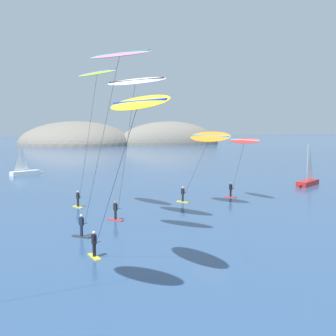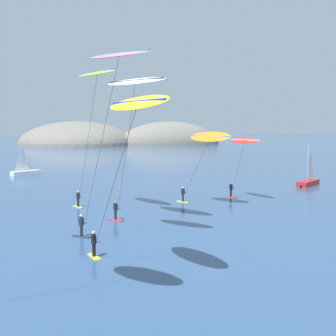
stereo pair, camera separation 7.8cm
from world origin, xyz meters
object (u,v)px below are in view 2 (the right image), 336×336
(kitesurfer_lime, at_px, (96,83))
(kitesurfer_orange, at_px, (208,141))
(kitesurfer_pink, at_px, (115,72))
(kitesurfer_white, at_px, (134,90))
(sailboat_far, at_px, (27,171))
(kitesurfer_red, at_px, (244,146))
(kitesurfer_yellow, at_px, (134,115))
(sailboat_near, at_px, (307,181))

(kitesurfer_lime, relative_size, kitesurfer_orange, 1.74)
(kitesurfer_lime, bearing_deg, kitesurfer_pink, -88.99)
(kitesurfer_white, distance_m, kitesurfer_orange, 11.46)
(kitesurfer_orange, bearing_deg, sailboat_far, 120.29)
(kitesurfer_lime, xyz_separation_m, kitesurfer_orange, (11.22, 0.39, -5.56))
(kitesurfer_pink, distance_m, kitesurfer_red, 21.75)
(kitesurfer_yellow, bearing_deg, kitesurfer_white, 78.89)
(sailboat_far, height_order, kitesurfer_yellow, kitesurfer_yellow)
(kitesurfer_white, height_order, kitesurfer_red, kitesurfer_white)
(kitesurfer_red, bearing_deg, kitesurfer_lime, -171.06)
(kitesurfer_orange, bearing_deg, kitesurfer_yellow, -121.09)
(sailboat_near, height_order, kitesurfer_red, kitesurfer_red)
(kitesurfer_lime, height_order, kitesurfer_yellow, kitesurfer_lime)
(sailboat_near, relative_size, kitesurfer_orange, 0.74)
(kitesurfer_yellow, bearing_deg, kitesurfer_lime, 90.00)
(kitesurfer_pink, height_order, kitesurfer_white, kitesurfer_pink)
(kitesurfer_red, distance_m, kitesurfer_yellow, 26.52)
(kitesurfer_white, xyz_separation_m, kitesurfer_red, (13.75, 8.08, -5.12))
(sailboat_far, relative_size, kitesurfer_red, 0.82)
(kitesurfer_pink, relative_size, kitesurfer_yellow, 1.34)
(kitesurfer_lime, relative_size, kitesurfer_yellow, 1.35)
(kitesurfer_lime, bearing_deg, kitesurfer_red, 8.94)
(kitesurfer_pink, distance_m, kitesurfer_yellow, 7.95)
(sailboat_far, bearing_deg, sailboat_near, -32.08)
(sailboat_near, height_order, kitesurfer_lime, kitesurfer_lime)
(kitesurfer_pink, xyz_separation_m, kitesurfer_red, (16.05, 13.44, -5.90))
(kitesurfer_red, bearing_deg, kitesurfer_yellow, -128.01)
(kitesurfer_pink, xyz_separation_m, kitesurfer_lime, (-0.19, 10.89, 0.29))
(kitesurfer_lime, bearing_deg, kitesurfer_yellow, -90.00)
(kitesurfer_orange, bearing_deg, sailboat_near, 27.67)
(kitesurfer_white, xyz_separation_m, kitesurfer_yellow, (-2.49, -12.69, -2.29))
(sailboat_near, bearing_deg, kitesurfer_red, -150.76)
(sailboat_far, xyz_separation_m, kitesurfer_orange, (19.25, -32.95, 5.99))
(kitesurfer_red, xyz_separation_m, kitesurfer_orange, (-5.02, -2.17, 0.63))
(kitesurfer_lime, bearing_deg, sailboat_far, 103.54)
(sailboat_near, distance_m, kitesurfer_lime, 33.07)
(kitesurfer_pink, bearing_deg, sailboat_far, 100.53)
(kitesurfer_red, distance_m, kitesurfer_orange, 5.50)
(kitesurfer_pink, distance_m, kitesurfer_white, 5.88)
(sailboat_far, bearing_deg, kitesurfer_orange, -59.71)
(kitesurfer_yellow, bearing_deg, sailboat_far, 98.85)
(sailboat_near, bearing_deg, kitesurfer_white, -150.14)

